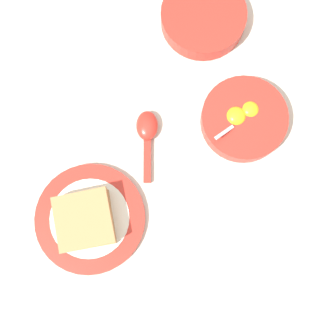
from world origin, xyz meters
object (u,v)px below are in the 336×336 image
at_px(toast_plate, 90,218).
at_px(toast_sandwich, 85,220).
at_px(congee_bowl, 203,17).
at_px(egg_bowl, 244,119).
at_px(soup_spoon, 147,132).

height_order(toast_plate, toast_sandwich, toast_sandwich).
relative_size(toast_plate, congee_bowl, 1.20).
xyz_separation_m(egg_bowl, toast_sandwich, (0.21, -0.32, 0.02)).
bearing_deg(toast_sandwich, congee_bowl, 150.90).
bearing_deg(egg_bowl, toast_sandwich, -57.35).
relative_size(toast_sandwich, soup_spoon, 0.84).
xyz_separation_m(soup_spoon, congee_bowl, (-0.26, 0.12, 0.01)).
distance_m(egg_bowl, toast_plate, 0.38).
bearing_deg(egg_bowl, toast_plate, -57.58).
height_order(egg_bowl, soup_spoon, egg_bowl).
xyz_separation_m(toast_sandwich, congee_bowl, (-0.44, 0.24, -0.02)).
relative_size(egg_bowl, congee_bowl, 0.96).
relative_size(toast_sandwich, congee_bowl, 0.68).
bearing_deg(congee_bowl, toast_plate, -28.91).
relative_size(egg_bowl, toast_plate, 0.80).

